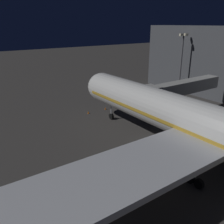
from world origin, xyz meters
TOP-DOWN VIEW (x-y plane):
  - ground_plane at (0.00, 0.00)m, footprint 320.00×320.00m
  - airliner_at_gate at (0.00, 9.50)m, footprint 59.95×57.81m
  - jet_bridge at (-11.44, -6.21)m, footprint 21.21×3.40m
  - apron_floodlight_mast at (-25.50, -17.27)m, footprint 2.90×0.50m
  - traffic_cone_nose_port at (-2.20, -18.22)m, footprint 0.36×0.36m
  - traffic_cone_nose_starboard at (2.20, -18.22)m, footprint 0.36×0.36m

SIDE VIEW (x-z plane):
  - ground_plane at x=0.00m, z-range 0.00..0.00m
  - traffic_cone_nose_port at x=-2.20m, z-range 0.00..0.55m
  - traffic_cone_nose_starboard at x=2.20m, z-range 0.00..0.55m
  - airliner_at_gate at x=0.00m, z-range -3.26..15.05m
  - jet_bridge at x=-11.44m, z-range 2.24..9.80m
  - apron_floodlight_mast at x=-25.50m, z-range 1.40..17.34m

